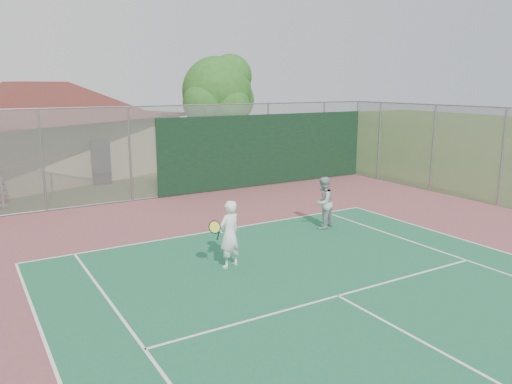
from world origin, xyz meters
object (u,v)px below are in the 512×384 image
at_px(player_white_front, 229,235).
at_px(player_grey_back, 323,203).
at_px(clubhouse, 39,120).
at_px(tree, 219,94).

relative_size(player_white_front, player_grey_back, 1.04).
height_order(clubhouse, player_white_front, clubhouse).
bearing_deg(clubhouse, tree, -38.08).
xyz_separation_m(tree, player_white_front, (-6.31, -12.92, -2.98)).
distance_m(tree, player_grey_back, 12.06).
xyz_separation_m(tree, player_grey_back, (-2.33, -11.44, -3.01)).
relative_size(tree, player_grey_back, 3.69).
distance_m(clubhouse, player_grey_back, 15.23).
height_order(clubhouse, player_grey_back, clubhouse).
distance_m(player_white_front, player_grey_back, 4.24).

